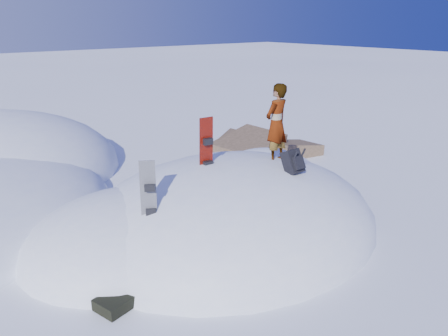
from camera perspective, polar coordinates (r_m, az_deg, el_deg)
ground at (r=9.95m, az=0.89°, el=-7.60°), size 120.00×120.00×0.00m
snow_mound at (r=10.02m, az=-0.76°, el=-7.40°), size 8.00×6.00×3.00m
rock_outcrop at (r=14.33m, az=4.57°, el=0.85°), size 4.68×4.41×1.68m
snowboard_red at (r=9.37m, az=-2.29°, el=1.70°), size 0.32×0.19×1.69m
snowboard_dark at (r=7.98m, az=-9.74°, el=-4.40°), size 0.39×0.39×1.53m
backpack at (r=9.30m, az=9.06°, el=0.78°), size 0.37×0.50×0.61m
gear_pile at (r=7.63m, az=-13.31°, el=-16.09°), size 0.96×0.74×0.25m
person at (r=9.86m, az=6.86°, el=5.79°), size 0.72×0.53×1.79m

